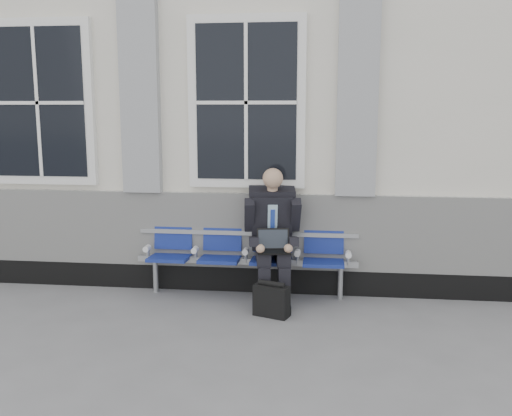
# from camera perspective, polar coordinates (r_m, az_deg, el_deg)

# --- Properties ---
(ground) EXTENTS (70.00, 70.00, 0.00)m
(ground) POSITION_cam_1_polar(r_m,az_deg,el_deg) (5.69, -6.47, -12.70)
(ground) COLOR slate
(ground) RESTS_ON ground
(station_building) EXTENTS (14.40, 4.40, 4.49)m
(station_building) POSITION_cam_1_polar(r_m,az_deg,el_deg) (8.67, -1.58, 10.17)
(station_building) COLOR silver
(station_building) RESTS_ON ground
(bench) EXTENTS (2.60, 0.47, 0.91)m
(bench) POSITION_cam_1_polar(r_m,az_deg,el_deg) (6.70, -0.97, -4.19)
(bench) COLOR #9EA0A3
(bench) RESTS_ON ground
(businessman) EXTENTS (0.67, 0.90, 1.53)m
(businessman) POSITION_cam_1_polar(r_m,az_deg,el_deg) (6.46, 1.66, -2.31)
(businessman) COLOR black
(businessman) RESTS_ON ground
(briefcase) EXTENTS (0.41, 0.28, 0.39)m
(briefcase) POSITION_cam_1_polar(r_m,az_deg,el_deg) (6.13, 1.56, -9.19)
(briefcase) COLOR black
(briefcase) RESTS_ON ground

